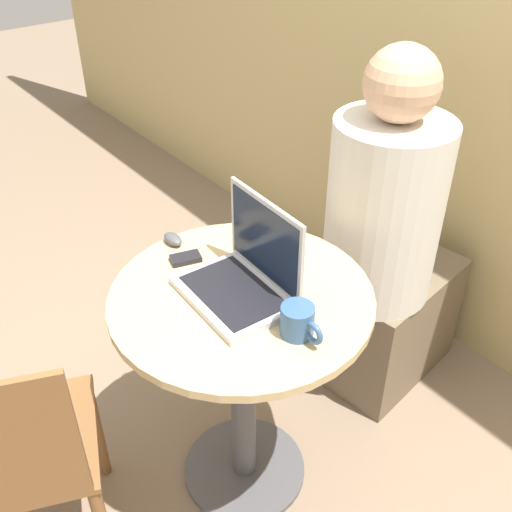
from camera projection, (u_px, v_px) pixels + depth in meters
The scene contains 8 objects.
ground_plane at pixel (245, 470), 2.02m from camera, with size 12.00×12.00×0.00m, color #7F6B56.
round_table at pixel (242, 352), 1.70m from camera, with size 0.71×0.71×0.76m.
laptop at pixel (245, 275), 1.55m from camera, with size 0.32×0.24×0.26m.
cell_phone at pixel (186, 258), 1.70m from camera, with size 0.07×0.10×0.02m.
computer_mouse at pixel (173, 239), 1.77m from camera, with size 0.07×0.04×0.03m.
coffee_cup at pixel (299, 322), 1.43m from camera, with size 0.13×0.08×0.08m.
chair_empty at pixel (18, 462), 1.53m from camera, with size 0.52×0.52×0.85m.
person_seated at pixel (386, 261), 2.08m from camera, with size 0.42×0.59×1.30m.
Camera 1 is at (0.99, -0.74, 1.76)m, focal length 42.00 mm.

